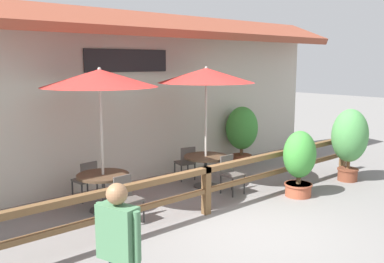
{
  "coord_description": "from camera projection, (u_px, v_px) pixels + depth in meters",
  "views": [
    {
      "loc": [
        -5.53,
        -4.86,
        2.98
      ],
      "look_at": [
        -0.02,
        1.46,
        1.6
      ],
      "focal_mm": 40.0,
      "sensor_mm": 36.0,
      "label": 1
    }
  ],
  "objects": [
    {
      "name": "ground_plane",
      "position": [
        246.0,
        229.0,
        7.68
      ],
      "size": [
        60.0,
        60.0,
        0.0
      ],
      "primitive_type": "plane",
      "color": "slate"
    },
    {
      "name": "building_facade",
      "position": [
        121.0,
        95.0,
        10.38
      ],
      "size": [
        14.28,
        1.49,
        4.23
      ],
      "color": "#BCB7A8",
      "rests_on": "ground"
    },
    {
      "name": "patio_railing",
      "position": [
        206.0,
        180.0,
        8.35
      ],
      "size": [
        10.4,
        0.14,
        0.95
      ],
      "color": "brown",
      "rests_on": "ground"
    },
    {
      "name": "patio_umbrella_near",
      "position": [
        100.0,
        78.0,
        8.22
      ],
      "size": [
        2.26,
        2.26,
        2.87
      ],
      "color": "#B7B2A8",
      "rests_on": "ground"
    },
    {
      "name": "dining_table_near",
      "position": [
        103.0,
        181.0,
        8.55
      ],
      "size": [
        1.05,
        1.05,
        0.76
      ],
      "color": "#4C3826",
      "rests_on": "ground"
    },
    {
      "name": "chair_near_streetside",
      "position": [
        127.0,
        196.0,
        7.98
      ],
      "size": [
        0.45,
        0.45,
        0.87
      ],
      "rotation": [
        0.0,
        0.0,
        0.09
      ],
      "color": "#514C47",
      "rests_on": "ground"
    },
    {
      "name": "chair_near_wallside",
      "position": [
        86.0,
        179.0,
        9.2
      ],
      "size": [
        0.46,
        0.46,
        0.87
      ],
      "rotation": [
        0.0,
        0.0,
        3.24
      ],
      "color": "#514C47",
      "rests_on": "ground"
    },
    {
      "name": "patio_umbrella_middle",
      "position": [
        206.0,
        76.0,
        9.89
      ],
      "size": [
        2.26,
        2.26,
        2.87
      ],
      "color": "#B7B2A8",
      "rests_on": "ground"
    },
    {
      "name": "dining_table_middle",
      "position": [
        206.0,
        162.0,
        10.22
      ],
      "size": [
        1.05,
        1.05,
        0.76
      ],
      "color": "#4C3826",
      "rests_on": "ground"
    },
    {
      "name": "chair_middle_streetside",
      "position": [
        231.0,
        172.0,
        9.72
      ],
      "size": [
        0.42,
        0.42,
        0.87
      ],
      "rotation": [
        0.0,
        0.0,
        0.0
      ],
      "color": "#514C47",
      "rests_on": "ground"
    },
    {
      "name": "chair_middle_wallside",
      "position": [
        186.0,
        161.0,
        10.81
      ],
      "size": [
        0.5,
        0.5,
        0.87
      ],
      "rotation": [
        0.0,
        0.0,
        2.92
      ],
      "color": "#514C47",
      "rests_on": "ground"
    },
    {
      "name": "potted_plant_corner_fern",
      "position": [
        299.0,
        160.0,
        9.46
      ],
      "size": [
        0.77,
        0.69,
        1.48
      ],
      "color": "#9E4C33",
      "rests_on": "ground"
    },
    {
      "name": "potted_plant_entrance_palm",
      "position": [
        350.0,
        138.0,
        10.66
      ],
      "size": [
        0.96,
        0.87,
        1.82
      ],
      "color": "brown",
      "rests_on": "ground"
    },
    {
      "name": "potted_plant_broad_leaf",
      "position": [
        242.0,
        130.0,
        12.6
      ],
      "size": [
        0.99,
        0.89,
        1.68
      ],
      "color": "brown",
      "rests_on": "ground"
    },
    {
      "name": "pedestrian",
      "position": [
        118.0,
        238.0,
        4.6
      ],
      "size": [
        0.33,
        0.58,
        1.71
      ],
      "rotation": [
        0.0,
        0.0,
        -1.29
      ],
      "color": "#2D334C",
      "rests_on": "ground"
    }
  ]
}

